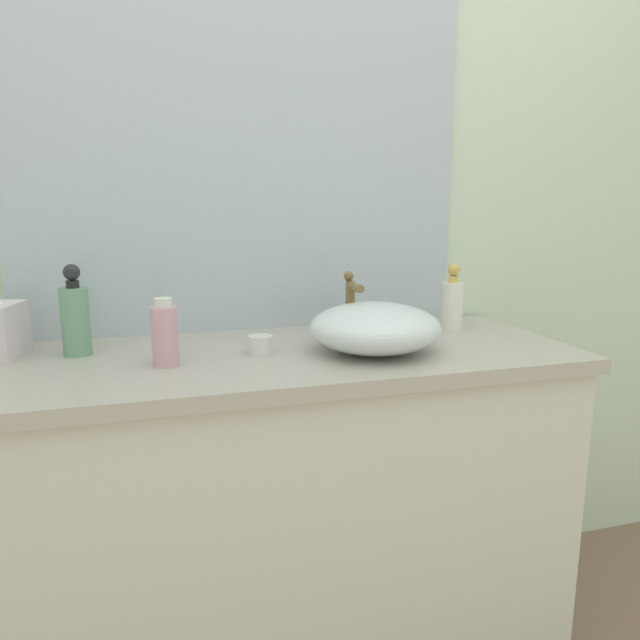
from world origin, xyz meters
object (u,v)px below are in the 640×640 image
(sink_basin, at_px, (375,328))
(lotion_bottle, at_px, (165,334))
(perfume_bottle, at_px, (452,302))
(candle_jar, at_px, (260,345))
(soap_dispenser, at_px, (75,317))

(sink_basin, relative_size, lotion_bottle, 2.10)
(sink_basin, xyz_separation_m, perfume_bottle, (0.31, 0.18, 0.02))
(perfume_bottle, bearing_deg, candle_jar, -168.41)
(soap_dispenser, distance_m, candle_jar, 0.46)
(sink_basin, distance_m, candle_jar, 0.29)
(lotion_bottle, relative_size, candle_jar, 2.58)
(soap_dispenser, relative_size, candle_jar, 3.68)
(sink_basin, xyz_separation_m, soap_dispenser, (-0.71, 0.18, 0.03))
(perfume_bottle, xyz_separation_m, candle_jar, (-0.59, -0.12, -0.06))
(sink_basin, bearing_deg, lotion_bottle, 178.15)
(lotion_bottle, distance_m, candle_jar, 0.24)
(candle_jar, bearing_deg, sink_basin, -11.04)
(lotion_bottle, distance_m, perfume_bottle, 0.84)
(sink_basin, distance_m, perfume_bottle, 0.36)
(sink_basin, relative_size, candle_jar, 5.41)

